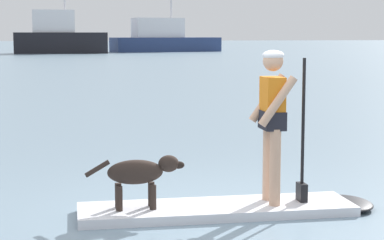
{
  "coord_description": "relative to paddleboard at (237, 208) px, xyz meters",
  "views": [
    {
      "loc": [
        -2.15,
        -6.8,
        1.92
      ],
      "look_at": [
        0.0,
        1.0,
        0.9
      ],
      "focal_mm": 63.38,
      "sensor_mm": 36.0,
      "label": 1
    }
  ],
  "objects": [
    {
      "name": "moored_boat_port",
      "position": [
        14.81,
        67.7,
        1.36
      ],
      "size": [
        12.58,
        5.01,
        11.9
      ],
      "color": "navy",
      "rests_on": "ground_plane"
    },
    {
      "name": "dog",
      "position": [
        -1.05,
        0.1,
        0.42
      ],
      "size": [
        1.05,
        0.27,
        0.56
      ],
      "color": "#2D231E",
      "rests_on": "paddleboard"
    },
    {
      "name": "ground_plane",
      "position": [
        -0.22,
        0.02,
        -0.05
      ],
      "size": [
        400.0,
        400.0,
        0.0
      ],
      "primitive_type": "plane",
      "color": "gray"
    },
    {
      "name": "person_paddler",
      "position": [
        0.4,
        -0.04,
        1.01
      ],
      "size": [
        0.63,
        0.51,
        1.66
      ],
      "color": "tan",
      "rests_on": "paddleboard"
    },
    {
      "name": "moored_boat_outer",
      "position": [
        2.99,
        63.87,
        1.61
      ],
      "size": [
        9.45,
        3.63,
        10.44
      ],
      "color": "black",
      "rests_on": "ground_plane"
    },
    {
      "name": "paddleboard",
      "position": [
        0.0,
        0.0,
        0.0
      ],
      "size": [
        3.3,
        1.04,
        0.1
      ],
      "color": "silver",
      "rests_on": "ground_plane"
    }
  ]
}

